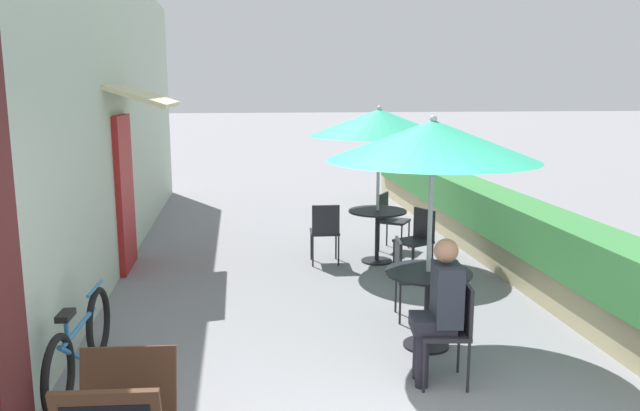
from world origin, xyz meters
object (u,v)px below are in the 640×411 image
object	(u,v)px
patio_table_mid	(377,224)
cafe_chair_mid_back	(418,236)
patio_umbrella_mid	(379,123)
cafe_chair_near_right	(408,272)
cafe_chair_near_left	(452,324)
coffee_cup_near	(430,263)
cafe_chair_mid_left	(390,216)
cafe_chair_mid_right	(325,229)
patio_umbrella_near	(433,141)
seated_patron_near_left	(440,305)
bicycle_leaning	(80,345)
patio_table_near	(428,291)

from	to	relation	value
patio_table_mid	cafe_chair_mid_back	distance (m)	0.76
patio_table_mid	patio_umbrella_mid	distance (m)	1.42
patio_table_mid	patio_umbrella_mid	size ratio (longest dim) A/B	0.37
cafe_chair_near_right	cafe_chair_near_left	bearing A→B (deg)	5.82
coffee_cup_near	cafe_chair_mid_left	distance (m)	3.59
cafe_chair_mid_left	cafe_chair_mid_right	world-z (taller)	same
cafe_chair_near_left	coffee_cup_near	size ratio (longest dim) A/B	9.67
patio_umbrella_near	seated_patron_near_left	bearing A→B (deg)	-99.94
coffee_cup_near	patio_umbrella_mid	xyz separation A→B (m)	(0.13, 2.87, 1.19)
patio_umbrella_mid	cafe_chair_mid_left	xyz separation A→B (m)	(0.35, 0.67, -1.47)
seated_patron_near_left	cafe_chair_mid_right	xyz separation A→B (m)	(-0.44, 3.68, -0.17)
cafe_chair_near_left	coffee_cup_near	xyz separation A→B (m)	(0.07, 0.86, 0.28)
coffee_cup_near	cafe_chair_mid_back	world-z (taller)	cafe_chair_mid_back
bicycle_leaning	cafe_chair_mid_back	bearing A→B (deg)	39.35
cafe_chair_mid_right	cafe_chair_mid_back	world-z (taller)	same
patio_table_near	patio_umbrella_near	size ratio (longest dim) A/B	0.37
patio_umbrella_near	cafe_chair_mid_right	distance (m)	3.34
cafe_chair_near_right	cafe_chair_mid_left	bearing A→B (deg)	177.28
patio_table_near	patio_table_mid	distance (m)	2.98
patio_umbrella_mid	cafe_chair_mid_back	xyz separation A→B (m)	(0.41, -0.63, -1.47)
patio_umbrella_near	patio_table_near	bearing A→B (deg)	180.00
cafe_chair_near_left	cafe_chair_near_right	distance (m)	1.51
cafe_chair_mid_left	cafe_chair_mid_right	size ratio (longest dim) A/B	1.00
coffee_cup_near	patio_umbrella_near	bearing A→B (deg)	-114.77
cafe_chair_near_right	cafe_chair_mid_back	xyz separation A→B (m)	(0.57, 1.59, 0.00)
cafe_chair_near_right	cafe_chair_mid_back	world-z (taller)	same
cafe_chair_mid_back	cafe_chair_mid_left	bearing A→B (deg)	-24.18
cafe_chair_near_right	patio_umbrella_mid	size ratio (longest dim) A/B	0.39
cafe_chair_near_left	bicycle_leaning	distance (m)	3.11
patio_table_near	coffee_cup_near	size ratio (longest dim) A/B	9.12
cafe_chair_near_left	cafe_chair_mid_left	xyz separation A→B (m)	(0.55, 4.40, 0.00)
seated_patron_near_left	cafe_chair_near_right	world-z (taller)	seated_patron_near_left
seated_patron_near_left	patio_umbrella_mid	distance (m)	3.95
seated_patron_near_left	patio_umbrella_mid	bearing A→B (deg)	2.46
patio_table_near	cafe_chair_mid_right	bearing A→B (deg)	101.00
coffee_cup_near	cafe_chair_mid_right	distance (m)	2.92
coffee_cup_near	patio_table_mid	xyz separation A→B (m)	(0.13, 2.87, -0.24)
patio_table_mid	cafe_chair_mid_left	size ratio (longest dim) A/B	0.94
cafe_chair_near_left	patio_umbrella_mid	world-z (taller)	patio_umbrella_mid
cafe_chair_mid_back	patio_table_near	bearing A→B (deg)	138.99
bicycle_leaning	coffee_cup_near	bearing A→B (deg)	11.58
cafe_chair_near_left	cafe_chair_near_right	size ratio (longest dim) A/B	1.00
patio_umbrella_near	patio_table_mid	world-z (taller)	patio_umbrella_near
patio_umbrella_near	coffee_cup_near	world-z (taller)	patio_umbrella_near
cafe_chair_near_right	bicycle_leaning	size ratio (longest dim) A/B	0.49
cafe_chair_near_left	patio_umbrella_mid	bearing A→B (deg)	4.17
patio_umbrella_near	cafe_chair_near_left	distance (m)	1.65
cafe_chair_near_left	seated_patron_near_left	bearing A→B (deg)	90.00
patio_table_near	cafe_chair_mid_right	world-z (taller)	cafe_chair_mid_right
cafe_chair_near_left	cafe_chair_mid_back	xyz separation A→B (m)	(0.61, 3.10, 0.00)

